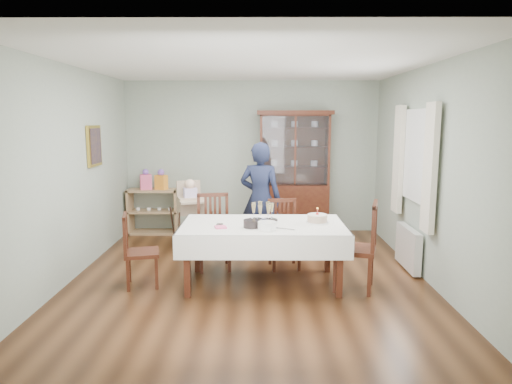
{
  "coord_description": "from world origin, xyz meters",
  "views": [
    {
      "loc": [
        0.12,
        -5.71,
        2.02
      ],
      "look_at": [
        0.09,
        0.2,
        1.08
      ],
      "focal_mm": 32.0,
      "sensor_mm": 36.0,
      "label": 1
    }
  ],
  "objects_px": {
    "chair_end_left": "(141,265)",
    "sideboard": "(154,211)",
    "gift_bag_pink": "(146,180)",
    "china_cabinet": "(294,171)",
    "high_chair": "(191,223)",
    "birthday_cake": "(317,219)",
    "chair_end_right": "(356,263)",
    "gift_bag_orange": "(161,180)",
    "dining_table": "(263,253)",
    "champagne_tray": "(262,216)",
    "chair_far_right": "(284,248)",
    "woman": "(260,199)",
    "chair_far_left": "(214,247)"
  },
  "relations": [
    {
      "from": "birthday_cake",
      "to": "gift_bag_orange",
      "type": "bearing_deg",
      "value": 134.77
    },
    {
      "from": "woman",
      "to": "gift_bag_pink",
      "type": "distance_m",
      "value": 2.38
    },
    {
      "from": "chair_far_right",
      "to": "sideboard",
      "type": "bearing_deg",
      "value": 131.61
    },
    {
      "from": "chair_far_right",
      "to": "high_chair",
      "type": "xyz_separation_m",
      "value": [
        -1.4,
        0.82,
        0.16
      ]
    },
    {
      "from": "chair_far_left",
      "to": "gift_bag_orange",
      "type": "bearing_deg",
      "value": 110.42
    },
    {
      "from": "chair_far_right",
      "to": "woman",
      "type": "xyz_separation_m",
      "value": [
        -0.32,
        0.63,
        0.57
      ]
    },
    {
      "from": "chair_far_left",
      "to": "champagne_tray",
      "type": "relative_size",
      "value": 2.59
    },
    {
      "from": "birthday_cake",
      "to": "chair_end_left",
      "type": "bearing_deg",
      "value": -176.18
    },
    {
      "from": "china_cabinet",
      "to": "birthday_cake",
      "type": "distance_m",
      "value": 2.48
    },
    {
      "from": "sideboard",
      "to": "chair_end_left",
      "type": "distance_m",
      "value": 2.67
    },
    {
      "from": "chair_end_left",
      "to": "champagne_tray",
      "type": "bearing_deg",
      "value": -94.89
    },
    {
      "from": "sideboard",
      "to": "gift_bag_orange",
      "type": "relative_size",
      "value": 2.5
    },
    {
      "from": "gift_bag_pink",
      "to": "birthday_cake",
      "type": "bearing_deg",
      "value": -42.21
    },
    {
      "from": "dining_table",
      "to": "champagne_tray",
      "type": "bearing_deg",
      "value": 93.27
    },
    {
      "from": "chair_far_left",
      "to": "gift_bag_pink",
      "type": "height_order",
      "value": "gift_bag_pink"
    },
    {
      "from": "chair_far_right",
      "to": "high_chair",
      "type": "relative_size",
      "value": 0.83
    },
    {
      "from": "chair_end_right",
      "to": "high_chair",
      "type": "xyz_separation_m",
      "value": [
        -2.22,
        1.63,
        0.12
      ]
    },
    {
      "from": "gift_bag_pink",
      "to": "chair_far_left",
      "type": "bearing_deg",
      "value": -54.29
    },
    {
      "from": "high_chair",
      "to": "birthday_cake",
      "type": "distance_m",
      "value": 2.29
    },
    {
      "from": "dining_table",
      "to": "woman",
      "type": "height_order",
      "value": "woman"
    },
    {
      "from": "chair_end_right",
      "to": "high_chair",
      "type": "bearing_deg",
      "value": -109.54
    },
    {
      "from": "china_cabinet",
      "to": "chair_far_left",
      "type": "xyz_separation_m",
      "value": [
        -1.23,
        -1.92,
        -0.82
      ]
    },
    {
      "from": "china_cabinet",
      "to": "chair_far_right",
      "type": "xyz_separation_m",
      "value": [
        -0.27,
        -1.89,
        -0.85
      ]
    },
    {
      "from": "chair_far_right",
      "to": "high_chair",
      "type": "bearing_deg",
      "value": 141.87
    },
    {
      "from": "woman",
      "to": "gift_bag_orange",
      "type": "relative_size",
      "value": 4.71
    },
    {
      "from": "birthday_cake",
      "to": "gift_bag_pink",
      "type": "height_order",
      "value": "gift_bag_pink"
    },
    {
      "from": "chair_end_right",
      "to": "china_cabinet",
      "type": "bearing_deg",
      "value": -151.78
    },
    {
      "from": "chair_far_left",
      "to": "chair_end_right",
      "type": "bearing_deg",
      "value": -33.26
    },
    {
      "from": "woman",
      "to": "chair_far_left",
      "type": "bearing_deg",
      "value": 59.73
    },
    {
      "from": "gift_bag_pink",
      "to": "sideboard",
      "type": "bearing_deg",
      "value": 9.83
    },
    {
      "from": "chair_far_right",
      "to": "gift_bag_pink",
      "type": "relative_size",
      "value": 2.56
    },
    {
      "from": "china_cabinet",
      "to": "champagne_tray",
      "type": "distance_m",
      "value": 2.48
    },
    {
      "from": "china_cabinet",
      "to": "high_chair",
      "type": "relative_size",
      "value": 1.94
    },
    {
      "from": "china_cabinet",
      "to": "high_chair",
      "type": "xyz_separation_m",
      "value": [
        -1.67,
        -1.07,
        -0.69
      ]
    },
    {
      "from": "chair_end_left",
      "to": "gift_bag_pink",
      "type": "distance_m",
      "value": 2.75
    },
    {
      "from": "dining_table",
      "to": "sideboard",
      "type": "height_order",
      "value": "sideboard"
    },
    {
      "from": "chair_end_left",
      "to": "dining_table",
      "type": "bearing_deg",
      "value": -99.87
    },
    {
      "from": "sideboard",
      "to": "gift_bag_orange",
      "type": "height_order",
      "value": "gift_bag_orange"
    },
    {
      "from": "gift_bag_orange",
      "to": "high_chair",
      "type": "bearing_deg",
      "value": -57.92
    },
    {
      "from": "sideboard",
      "to": "champagne_tray",
      "type": "relative_size",
      "value": 2.31
    },
    {
      "from": "chair_end_left",
      "to": "sideboard",
      "type": "bearing_deg",
      "value": -3.74
    },
    {
      "from": "china_cabinet",
      "to": "sideboard",
      "type": "bearing_deg",
      "value": 179.51
    },
    {
      "from": "woman",
      "to": "gift_bag_orange",
      "type": "distance_m",
      "value": 2.15
    },
    {
      "from": "gift_bag_orange",
      "to": "sideboard",
      "type": "bearing_deg",
      "value": 172.71
    },
    {
      "from": "chair_far_right",
      "to": "gift_bag_pink",
      "type": "distance_m",
      "value": 3.08
    },
    {
      "from": "sideboard",
      "to": "birthday_cake",
      "type": "xyz_separation_m",
      "value": [
        2.6,
        -2.48,
        0.41
      ]
    },
    {
      "from": "high_chair",
      "to": "champagne_tray",
      "type": "height_order",
      "value": "high_chair"
    },
    {
      "from": "birthday_cake",
      "to": "gift_bag_orange",
      "type": "height_order",
      "value": "gift_bag_orange"
    },
    {
      "from": "woman",
      "to": "champagne_tray",
      "type": "height_order",
      "value": "woman"
    },
    {
      "from": "woman",
      "to": "high_chair",
      "type": "distance_m",
      "value": 1.17
    }
  ]
}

